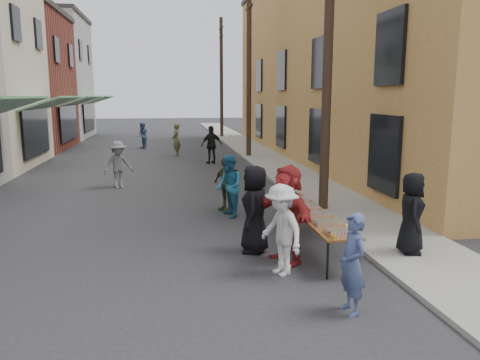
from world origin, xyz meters
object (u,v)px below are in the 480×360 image
object	(u,v)px
guest_front_a	(255,209)
utility_pole_mid	(249,70)
utility_pole_far	(221,79)
serving_table	(311,214)
server	(412,213)
utility_pole_near	(328,47)
catering_tray_sausage	(339,232)
guest_front_c	(229,186)

from	to	relation	value
guest_front_a	utility_pole_mid	bearing A→B (deg)	-172.38
utility_pole_far	guest_front_a	size ratio (longest dim) A/B	4.93
serving_table	server	world-z (taller)	server
utility_pole_mid	utility_pole_near	bearing A→B (deg)	-90.00
serving_table	catering_tray_sausage	world-z (taller)	catering_tray_sausage
guest_front_a	serving_table	bearing A→B (deg)	115.82
serving_table	guest_front_c	world-z (taller)	guest_front_c
utility_pole_near	serving_table	xyz separation A→B (m)	(-1.27, -2.88, -3.79)
utility_pole_far	utility_pole_near	bearing A→B (deg)	-90.00
utility_pole_near	utility_pole_mid	bearing A→B (deg)	90.00
catering_tray_sausage	guest_front_a	size ratio (longest dim) A/B	0.27
server	utility_pole_near	bearing A→B (deg)	28.01
server	guest_front_a	bearing A→B (deg)	95.66
catering_tray_sausage	utility_pole_far	bearing A→B (deg)	87.46
serving_table	server	xyz separation A→B (m)	(1.73, -1.03, 0.21)
utility_pole_mid	utility_pole_far	world-z (taller)	same
utility_pole_near	serving_table	bearing A→B (deg)	-113.73
server	utility_pole_mid	bearing A→B (deg)	22.90
guest_front_a	catering_tray_sausage	bearing A→B (deg)	58.65
utility_pole_near	utility_pole_far	bearing A→B (deg)	90.00
guest_front_c	utility_pole_near	bearing A→B (deg)	82.88
utility_pole_mid	server	world-z (taller)	utility_pole_mid
serving_table	utility_pole_mid	bearing A→B (deg)	85.13
utility_pole_near	server	xyz separation A→B (m)	(0.47, -3.92, -3.58)
guest_front_a	server	xyz separation A→B (m)	(3.02, -0.84, 0.00)
guest_front_c	utility_pole_far	bearing A→B (deg)	162.38
utility_pole_mid	server	distance (m)	16.32
guest_front_c	server	bearing A→B (deg)	29.12
serving_table	catering_tray_sausage	xyz separation A→B (m)	(0.00, -1.65, 0.08)
utility_pole_near	server	bearing A→B (deg)	-83.21
utility_pole_mid	serving_table	size ratio (longest dim) A/B	2.25
utility_pole_near	serving_table	world-z (taller)	utility_pole_near
utility_pole_far	guest_front_a	xyz separation A→B (m)	(-2.55, -27.08, -3.59)
utility_pole_mid	guest_front_c	distance (m)	13.01
utility_pole_far	serving_table	distance (m)	27.18
utility_pole_mid	catering_tray_sausage	bearing A→B (deg)	-94.39
utility_pole_far	server	xyz separation A→B (m)	(0.47, -27.92, -3.58)
utility_pole_far	serving_table	bearing A→B (deg)	-92.70
utility_pole_near	guest_front_a	bearing A→B (deg)	-129.67
serving_table	utility_pole_far	bearing A→B (deg)	87.30
catering_tray_sausage	server	world-z (taller)	server
utility_pole_near	catering_tray_sausage	bearing A→B (deg)	-105.63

